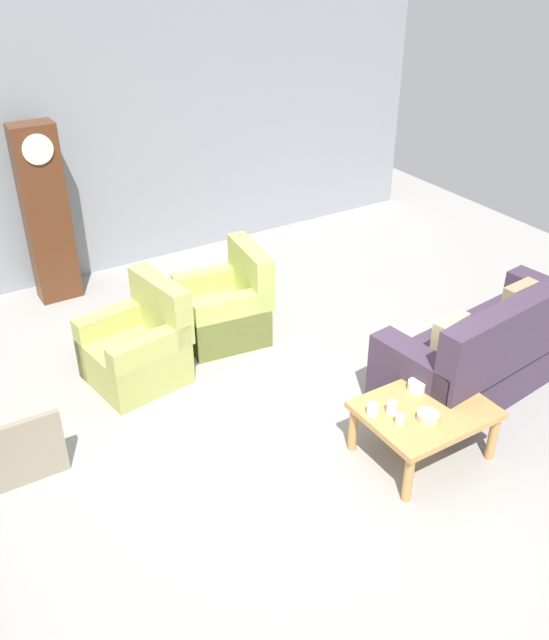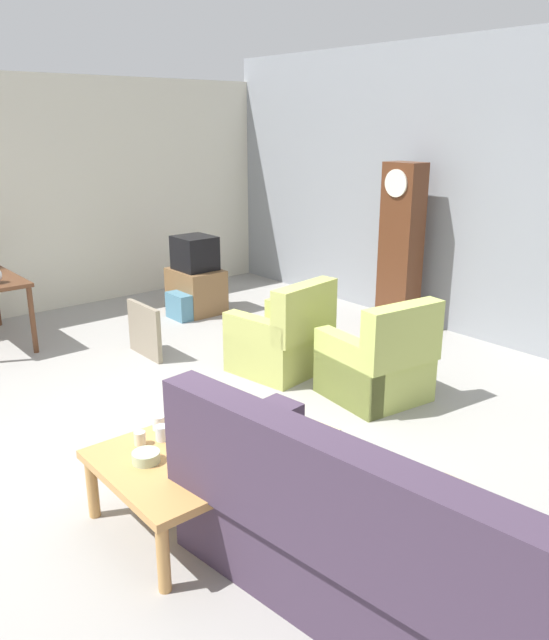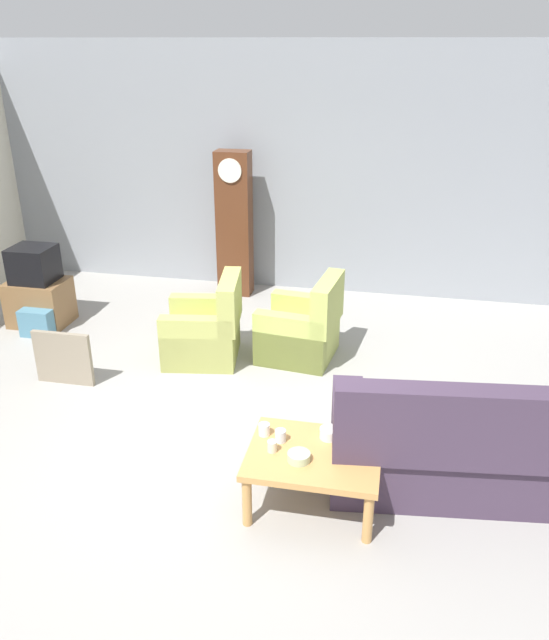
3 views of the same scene
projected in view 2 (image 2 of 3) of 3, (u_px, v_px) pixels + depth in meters
name	position (u px, v px, depth m)	size (l,w,h in m)	color
ground_plane	(217.00, 433.00, 4.95)	(10.40, 10.40, 0.00)	#999691
garage_door_wall	(492.00, 194.00, 6.66)	(8.40, 0.16, 3.20)	gray
pegboard_wall_left	(46.00, 196.00, 7.82)	(0.12, 6.40, 2.88)	beige
couch_floral	(364.00, 544.00, 3.10)	(2.19, 1.12, 1.04)	#423347
armchair_olive_near	(282.00, 341.00, 6.07)	(0.90, 0.87, 0.92)	tan
armchair_olive_far	(378.00, 366.00, 5.48)	(0.88, 0.85, 0.92)	#B0BE5C
coffee_table_wood	(173.00, 471.00, 3.68)	(0.96, 0.76, 0.45)	tan
grandfather_clock	(401.00, 247.00, 7.18)	(0.44, 0.30, 1.91)	#562D19
tv_stand_cabinet	(196.00, 290.00, 8.01)	(0.68, 0.52, 0.55)	brown
tv_crt	(195.00, 253.00, 7.86)	(0.48, 0.44, 0.42)	black
framed_picture_leaning	(145.00, 330.00, 6.48)	(0.60, 0.05, 0.56)	gray
storage_box_blue	(186.00, 305.00, 7.79)	(0.38, 0.37, 0.32)	teal
cup_white_porcelain	(159.00, 423.00, 4.03)	(0.08, 0.08, 0.09)	white
cup_blue_rimmed	(162.00, 433.00, 3.90)	(0.08, 0.08, 0.09)	silver
cup_cream_tall	(140.00, 438.00, 3.84)	(0.07, 0.07, 0.08)	beige
bowl_white_stacked	(209.00, 449.00, 3.72)	(0.14, 0.14, 0.08)	white
bowl_shallow_green	(146.00, 457.00, 3.65)	(0.16, 0.16, 0.06)	#B2C69E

